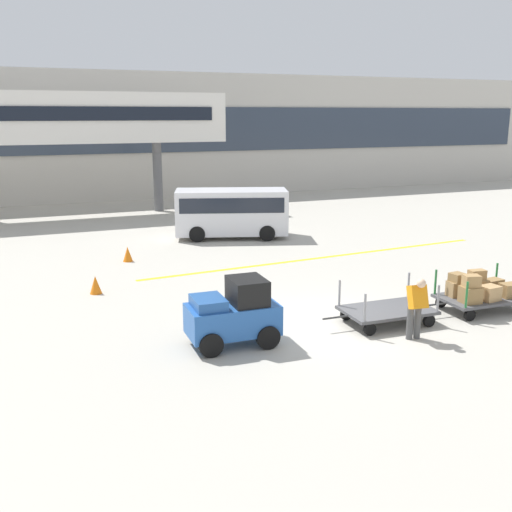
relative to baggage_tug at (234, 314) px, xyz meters
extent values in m
plane|color=#B2ADA0|center=(2.88, 0.30, -0.75)|extent=(120.00, 120.00, 0.00)
cube|color=yellow|center=(6.12, 6.91, -0.75)|extent=(14.41, 1.31, 0.01)
cube|color=#BCB7AD|center=(2.88, 26.30, 3.19)|extent=(62.60, 2.40, 7.88)
cube|color=#2D3847|center=(2.88, 25.05, 3.58)|extent=(59.47, 0.12, 2.80)
cube|color=silver|center=(-1.52, 20.30, 4.36)|extent=(16.18, 2.20, 2.60)
cube|color=black|center=(-1.52, 19.16, 4.56)|extent=(14.57, 0.08, 0.70)
cylinder|color=#59595B|center=(2.93, 20.30, 1.16)|extent=(0.50, 0.50, 3.82)
cube|color=#2659A5|center=(-0.03, 0.00, -0.12)|extent=(2.13, 1.17, 0.70)
cube|color=black|center=(0.33, -0.01, 0.53)|extent=(0.83, 1.01, 0.60)
cube|color=#225095|center=(-0.61, 0.02, 0.35)|extent=(0.73, 0.96, 0.24)
cylinder|color=black|center=(-0.70, 0.54, -0.47)|extent=(0.57, 0.20, 0.56)
cylinder|color=black|center=(-0.73, -0.50, -0.47)|extent=(0.57, 0.20, 0.56)
cylinder|color=black|center=(0.66, 0.50, -0.47)|extent=(0.57, 0.20, 0.56)
cylinder|color=black|center=(0.63, -0.54, -0.47)|extent=(0.57, 0.20, 0.56)
cube|color=#4C4C4F|center=(4.16, -0.13, -0.39)|extent=(2.34, 1.47, 0.08)
cylinder|color=gray|center=(3.13, 0.55, 0.00)|extent=(0.06, 0.06, 0.70)
cylinder|color=gray|center=(3.09, -0.74, 0.00)|extent=(0.06, 0.06, 0.70)
cylinder|color=gray|center=(5.24, 0.48, 0.00)|extent=(0.06, 0.06, 0.70)
cylinder|color=gray|center=(5.20, -0.81, 0.00)|extent=(0.06, 0.06, 0.70)
cylinder|color=black|center=(3.32, 0.49, -0.59)|extent=(0.32, 0.11, 0.32)
cylinder|color=black|center=(3.28, -0.70, -0.59)|extent=(0.32, 0.11, 0.32)
cylinder|color=black|center=(5.04, 0.44, -0.59)|extent=(0.32, 0.11, 0.32)
cylinder|color=black|center=(5.01, -0.75, -0.59)|extent=(0.32, 0.11, 0.32)
cylinder|color=#333333|center=(2.66, -0.08, -0.41)|extent=(0.70, 0.07, 0.05)
cube|color=#4C4C4F|center=(7.16, -0.23, -0.39)|extent=(2.34, 1.47, 0.08)
cylinder|color=#237033|center=(6.13, 0.45, 0.00)|extent=(0.06, 0.06, 0.70)
cylinder|color=#237033|center=(6.08, -0.84, 0.00)|extent=(0.06, 0.06, 0.70)
cylinder|color=#237033|center=(8.24, 0.39, 0.00)|extent=(0.06, 0.06, 0.70)
cylinder|color=black|center=(6.32, 0.40, -0.59)|extent=(0.32, 0.11, 0.32)
cylinder|color=black|center=(6.28, -0.79, -0.59)|extent=(0.32, 0.11, 0.32)
cylinder|color=black|center=(8.04, 0.34, -0.59)|extent=(0.32, 0.11, 0.32)
cylinder|color=#333333|center=(5.66, -0.18, -0.41)|extent=(0.70, 0.07, 0.05)
cube|color=#9E7A4C|center=(6.54, 0.07, -0.14)|extent=(0.51, 0.44, 0.42)
cube|color=olive|center=(6.48, -0.54, -0.13)|extent=(0.51, 0.49, 0.44)
cube|color=#A87F4C|center=(7.20, 0.05, -0.15)|extent=(0.55, 0.49, 0.41)
cube|color=tan|center=(7.11, -0.57, -0.15)|extent=(0.54, 0.46, 0.40)
cube|color=olive|center=(7.83, 0.08, -0.18)|extent=(0.58, 0.42, 0.35)
cube|color=olive|center=(7.84, -0.54, -0.16)|extent=(0.53, 0.40, 0.38)
cube|color=olive|center=(6.54, 0.07, 0.18)|extent=(0.41, 0.40, 0.24)
cube|color=#A87F4C|center=(6.48, -0.54, 0.25)|extent=(0.49, 0.43, 0.32)
cube|color=#A87F4C|center=(7.20, 0.05, 0.20)|extent=(0.49, 0.32, 0.27)
cylinder|color=#4C4C4C|center=(4.03, -1.27, -0.34)|extent=(0.16, 0.16, 0.82)
cylinder|color=#4C4C4C|center=(4.23, -1.29, -0.34)|extent=(0.16, 0.16, 0.82)
cube|color=orange|center=(4.12, -1.38, 0.33)|extent=(0.45, 0.47, 0.61)
sphere|color=beige|center=(4.10, -1.50, 0.70)|extent=(0.22, 0.22, 0.22)
cube|color=silver|center=(4.20, 11.79, 0.39)|extent=(5.15, 3.31, 1.90)
cube|color=#1E232D|center=(4.20, 11.79, 0.79)|extent=(4.80, 3.23, 0.64)
cylinder|color=black|center=(2.51, 11.43, -0.41)|extent=(0.72, 0.44, 0.68)
cylinder|color=black|center=(5.34, 10.50, -0.41)|extent=(0.72, 0.44, 0.68)
cone|color=orange|center=(-2.47, 5.40, -0.48)|extent=(0.36, 0.36, 0.55)
cone|color=orange|center=(-0.84, 9.10, -0.48)|extent=(0.36, 0.36, 0.55)
camera|label=1|loc=(-4.46, -12.33, 4.52)|focal=41.62mm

